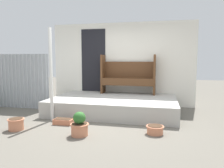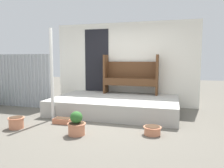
{
  "view_description": "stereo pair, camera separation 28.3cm",
  "coord_description": "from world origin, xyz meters",
  "px_view_note": "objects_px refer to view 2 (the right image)",
  "views": [
    {
      "loc": [
        1.19,
        -4.72,
        1.43
      ],
      "look_at": [
        0.03,
        0.37,
        0.86
      ],
      "focal_mm": 35.0,
      "sensor_mm": 36.0,
      "label": 1
    },
    {
      "loc": [
        1.46,
        -4.65,
        1.43
      ],
      "look_at": [
        0.03,
        0.37,
        0.86
      ],
      "focal_mm": 35.0,
      "sensor_mm": 36.0,
      "label": 2
    }
  ],
  "objects_px": {
    "flower_pot_left": "(16,122)",
    "planter_box_rect": "(63,121)",
    "bench": "(131,75)",
    "flower_pot_middle": "(76,125)",
    "support_post": "(52,75)",
    "flower_pot_right": "(152,130)"
  },
  "relations": [
    {
      "from": "flower_pot_left",
      "to": "planter_box_rect",
      "type": "distance_m",
      "value": 0.98
    },
    {
      "from": "bench",
      "to": "flower_pot_middle",
      "type": "bearing_deg",
      "value": -100.15
    },
    {
      "from": "support_post",
      "to": "flower_pot_middle",
      "type": "xyz_separation_m",
      "value": [
        1.03,
        -0.86,
        -0.89
      ]
    },
    {
      "from": "flower_pot_middle",
      "to": "flower_pot_right",
      "type": "xyz_separation_m",
      "value": [
        1.4,
        0.41,
        -0.11
      ]
    },
    {
      "from": "flower_pot_middle",
      "to": "bench",
      "type": "bearing_deg",
      "value": 79.78
    },
    {
      "from": "bench",
      "to": "planter_box_rect",
      "type": "xyz_separation_m",
      "value": [
        -1.13,
        -2.17,
        -0.93
      ]
    },
    {
      "from": "flower_pot_middle",
      "to": "flower_pot_right",
      "type": "distance_m",
      "value": 1.46
    },
    {
      "from": "support_post",
      "to": "flower_pot_left",
      "type": "xyz_separation_m",
      "value": [
        -0.37,
        -0.83,
        -0.96
      ]
    },
    {
      "from": "flower_pot_left",
      "to": "planter_box_rect",
      "type": "height_order",
      "value": "flower_pot_left"
    },
    {
      "from": "support_post",
      "to": "flower_pot_middle",
      "type": "height_order",
      "value": "support_post"
    },
    {
      "from": "bench",
      "to": "flower_pot_middle",
      "type": "distance_m",
      "value": 2.95
    },
    {
      "from": "support_post",
      "to": "flower_pot_left",
      "type": "bearing_deg",
      "value": -113.9
    },
    {
      "from": "flower_pot_middle",
      "to": "planter_box_rect",
      "type": "bearing_deg",
      "value": 135.21
    },
    {
      "from": "support_post",
      "to": "flower_pot_middle",
      "type": "relative_size",
      "value": 4.71
    },
    {
      "from": "flower_pot_right",
      "to": "planter_box_rect",
      "type": "relative_size",
      "value": 0.84
    },
    {
      "from": "bench",
      "to": "planter_box_rect",
      "type": "bearing_deg",
      "value": -117.52
    },
    {
      "from": "bench",
      "to": "planter_box_rect",
      "type": "height_order",
      "value": "bench"
    },
    {
      "from": "flower_pot_left",
      "to": "flower_pot_middle",
      "type": "relative_size",
      "value": 0.73
    },
    {
      "from": "bench",
      "to": "flower_pot_left",
      "type": "height_order",
      "value": "bench"
    },
    {
      "from": "support_post",
      "to": "flower_pot_middle",
      "type": "bearing_deg",
      "value": -39.88
    },
    {
      "from": "support_post",
      "to": "planter_box_rect",
      "type": "distance_m",
      "value": 1.13
    },
    {
      "from": "bench",
      "to": "flower_pot_right",
      "type": "xyz_separation_m",
      "value": [
        0.9,
        -2.38,
        -0.9
      ]
    }
  ]
}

